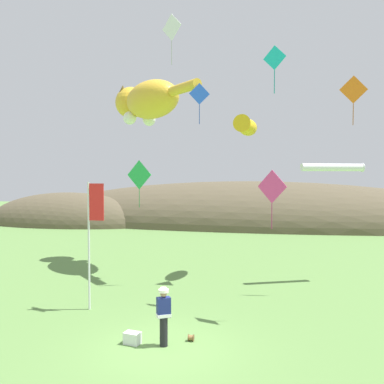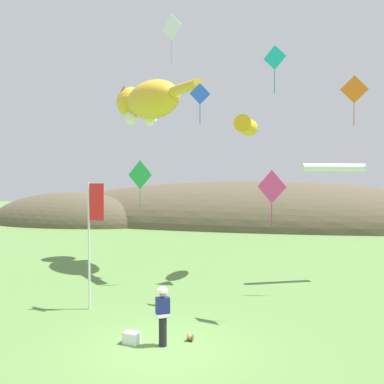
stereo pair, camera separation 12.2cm
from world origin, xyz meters
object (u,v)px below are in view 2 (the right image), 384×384
kite_giant_cat (148,101)px  kite_fish_windsock (248,126)px  festival_banner_pole (92,226)px  kite_diamond_pink (272,187)px  kite_diamond_blue (200,94)px  kite_diamond_teal (275,58)px  festival_attendant (163,315)px  kite_diamond_white (172,28)px  kite_spool (190,338)px  picnic_cooler (131,338)px  kite_diamond_orange (354,90)px  kite_tube_streamer (334,167)px  kite_diamond_green (140,175)px

kite_giant_cat → kite_fish_windsock: size_ratio=1.97×
festival_banner_pole → kite_giant_cat: bearing=93.3°
festival_banner_pole → kite_diamond_pink: bearing=1.6°
kite_fish_windsock → kite_diamond_pink: 7.09m
kite_diamond_blue → kite_diamond_teal: size_ratio=1.02×
kite_giant_cat → kite_diamond_teal: (7.16, -6.04, 0.39)m
kite_diamond_blue → kite_fish_windsock: bearing=46.5°
festival_attendant → kite_diamond_pink: bearing=43.7°
kite_diamond_white → kite_spool: bearing=-64.9°
festival_banner_pole → kite_diamond_white: (2.92, 0.77, 7.47)m
festival_attendant → picnic_cooler: (-0.98, -0.06, -0.77)m
festival_banner_pole → kite_fish_windsock: kite_fish_windsock is taller
kite_diamond_pink → kite_diamond_white: kite_diamond_white is taller
kite_diamond_orange → kite_diamond_blue: size_ratio=1.10×
picnic_cooler → kite_fish_windsock: bearing=74.3°
kite_tube_streamer → kite_diamond_orange: kite_diamond_orange is taller
festival_banner_pole → kite_giant_cat: size_ratio=0.78×
kite_giant_cat → kite_fish_windsock: 6.17m
kite_diamond_pink → kite_diamond_teal: 5.27m
kite_diamond_orange → kite_diamond_pink: size_ratio=1.00×
kite_spool → kite_diamond_green: 10.02m
kite_fish_windsock → kite_diamond_teal: (1.45, -4.46, 2.10)m
picnic_cooler → kite_diamond_white: 11.08m
kite_giant_cat → kite_diamond_pink: bearing=-47.9°
kite_giant_cat → kite_diamond_blue: kite_giant_cat is taller
kite_diamond_orange → kite_diamond_teal: (-3.22, -2.14, 0.94)m
kite_diamond_blue → kite_diamond_teal: bearing=-34.6°
kite_fish_windsock → kite_tube_streamer: bearing=-2.9°
kite_spool → kite_diamond_teal: (2.37, 4.28, 9.54)m
kite_fish_windsock → kite_diamond_teal: size_ratio=1.71×
kite_fish_windsock → kite_diamond_white: (-2.33, -5.76, 3.11)m
kite_spool → picnic_cooler: picnic_cooler is taller
kite_fish_windsock → kite_diamond_green: bearing=-166.9°
kite_giant_cat → kite_diamond_orange: (10.38, -3.89, -0.54)m
kite_diamond_pink → kite_diamond_orange: bearing=51.2°
kite_spool → kite_diamond_orange: bearing=48.9°
festival_attendant → kite_diamond_teal: kite_diamond_teal is taller
kite_diamond_pink → kite_diamond_teal: bearing=89.8°
kite_fish_windsock → festival_banner_pole: bearing=-128.8°
kite_diamond_orange → kite_diamond_pink: bearing=-128.8°
picnic_cooler → kite_diamond_orange: (7.29, 7.02, 8.53)m
kite_diamond_blue → kite_tube_streamer: bearing=17.2°
kite_spool → kite_tube_streamer: kite_tube_streamer is taller
picnic_cooler → kite_diamond_blue: 11.30m
kite_fish_windsock → kite_diamond_pink: bearing=-77.2°
picnic_cooler → festival_banner_pole: festival_banner_pole is taller
picnic_cooler → kite_diamond_white: kite_diamond_white is taller
kite_diamond_green → kite_diamond_teal: bearing=-25.9°
kite_diamond_orange → festival_attendant: bearing=-132.2°
festival_banner_pole → kite_diamond_blue: bearing=53.7°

